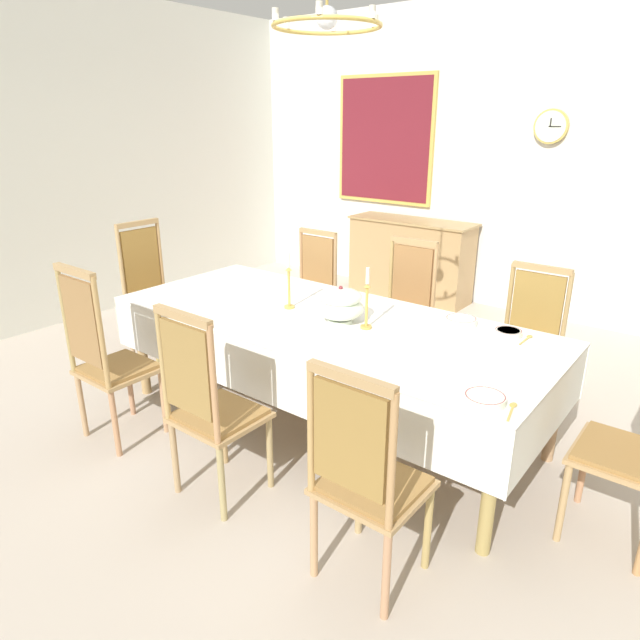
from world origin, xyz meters
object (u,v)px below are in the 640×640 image
chair_head_west (153,292)px  framed_painting (385,140)px  chair_north_a (309,289)px  chair_south_a (106,356)px  sideboard (410,259)px  mounted_clock (551,126)px  bowl_near_right (485,398)px  spoon_secondary (513,407)px  spoon_primary (528,338)px  dining_table (326,328)px  chair_north_c (527,340)px  chair_south_b (209,405)px  chair_south_c (365,476)px  bowl_far_left (461,321)px  soup_tureen (340,304)px  candlestick_west (289,286)px  chair_north_b (403,309)px  bowl_near_left (508,332)px  chandelier (327,23)px  candlestick_east (367,304)px

chair_head_west → framed_painting: 3.35m
chair_north_a → chair_head_west: 1.35m
chair_south_a → framed_painting: 4.33m
sideboard → mounted_clock: size_ratio=4.48×
bowl_near_right → spoon_secondary: bowl_near_right is taller
bowl_near_right → spoon_primary: 0.91m
dining_table → chair_north_c: size_ratio=2.77×
chair_south_b → chair_north_c: 2.23m
chair_south_a → sideboard: 3.88m
chair_south_a → sideboard: (-0.03, 3.88, -0.14)m
framed_painting → chair_south_a: bearing=-81.9°
dining_table → chair_south_c: 1.41m
dining_table → bowl_far_left: bowl_far_left is taller
chair_south_b → framed_painting: size_ratio=0.78×
bowl_near_right → soup_tureen: bearing=158.4°
spoon_primary → candlestick_west: bearing=-161.2°
chair_north_b → soup_tureen: (0.12, -1.00, 0.32)m
bowl_near_left → spoon_secondary: 0.91m
chair_south_a → chair_north_b: size_ratio=1.07×
bowl_near_left → sideboard: size_ratio=0.11×
mounted_clock → dining_table: bearing=-95.8°
spoon_primary → spoon_secondary: 0.91m
dining_table → bowl_near_left: size_ratio=18.23×
framed_painting → bowl_far_left: bearing=-49.8°
soup_tureen → bowl_far_left: (0.63, 0.42, -0.09)m
chair_north_b → chair_south_a: bearing=64.6°
candlestick_west → sideboard: candlestick_west is taller
chair_north_a → chair_south_c: bearing=134.1°
bowl_near_left → chandelier: bearing=-158.1°
framed_painting → chandelier: bearing=-63.7°
chair_head_west → candlestick_east: bearing=90.0°
soup_tureen → chandelier: chandelier is taller
dining_table → framed_painting: bearing=116.3°
bowl_far_left → spoon_primary: bearing=3.4°
chair_south_a → sideboard: size_ratio=0.82×
chair_south_b → mounted_clock: (0.32, 4.12, 1.34)m
sideboard → chair_north_c: bearing=136.5°
bowl_near_left → soup_tureen: bearing=-155.6°
bowl_far_left → framed_painting: size_ratio=0.13×
soup_tureen → candlestick_west: 0.43m
framed_painting → chair_head_west: bearing=-95.7°
chair_north_b → bowl_near_left: bearing=150.8°
mounted_clock → bowl_far_left: bearing=-81.1°
sideboard → chandelier: bearing=109.0°
chair_south_c → bowl_near_right: bearing=63.1°
chair_head_west → chandelier: chandelier is taller
soup_tureen → bowl_far_left: size_ratio=1.54×
chair_south_b → chair_north_c: size_ratio=1.07×
chair_south_b → mounted_clock: bearing=85.6°
soup_tureen → bowl_near_right: 1.24m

